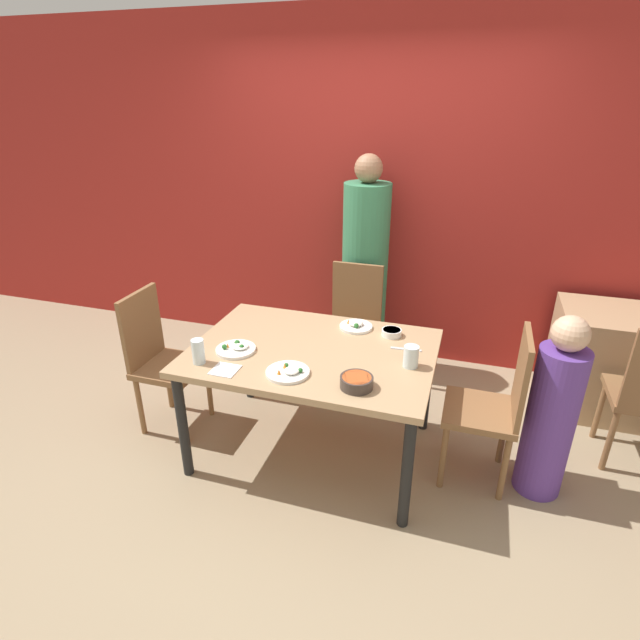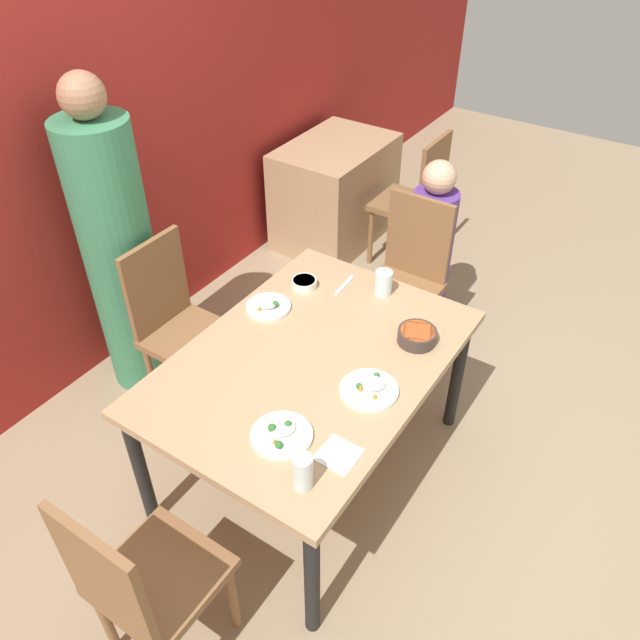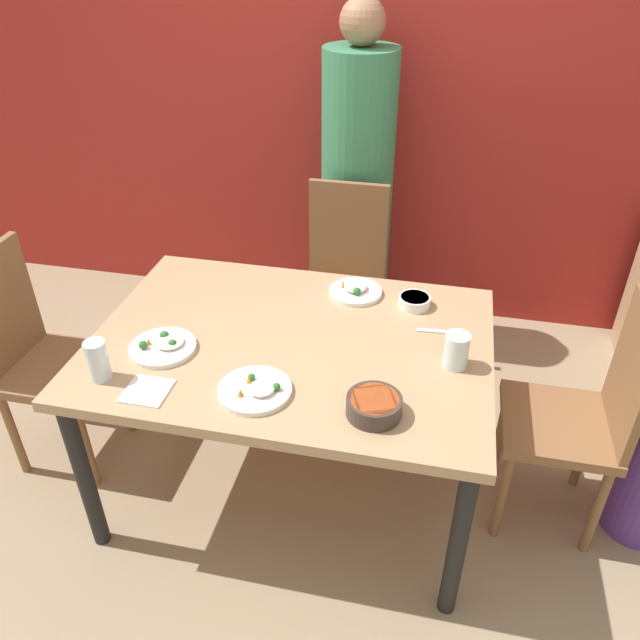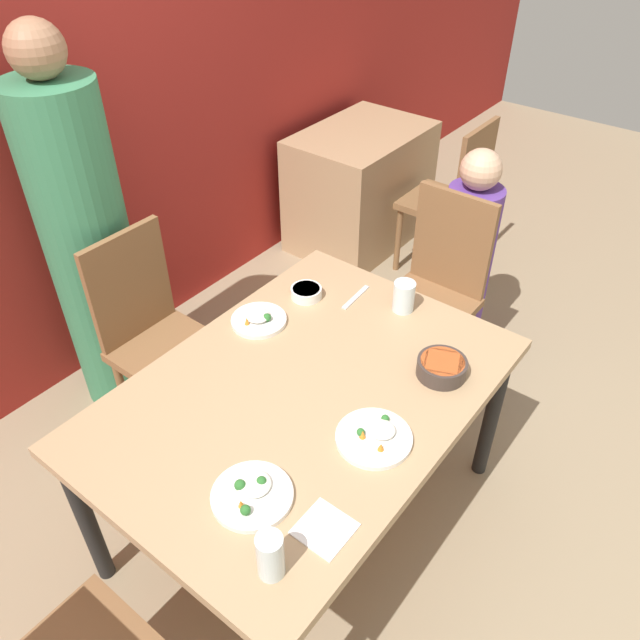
% 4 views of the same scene
% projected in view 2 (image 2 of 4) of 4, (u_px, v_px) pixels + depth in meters
% --- Properties ---
extents(ground_plane, '(10.00, 10.00, 0.00)m').
position_uv_depth(ground_plane, '(312.00, 466.00, 3.11)').
color(ground_plane, '#998466').
extents(wall_back, '(10.00, 0.06, 2.70)m').
position_uv_depth(wall_back, '(44.00, 140.00, 2.92)').
color(wall_back, '#A82823').
rests_on(wall_back, ground_plane).
extents(dining_table, '(1.42, 1.01, 0.73)m').
position_uv_depth(dining_table, '(311.00, 370.00, 2.70)').
color(dining_table, tan).
rests_on(dining_table, ground_plane).
extents(chair_adult_spot, '(0.40, 0.40, 0.96)m').
position_uv_depth(chair_adult_spot, '(178.00, 323.00, 3.18)').
color(chair_adult_spot, brown).
rests_on(chair_adult_spot, ground_plane).
extents(chair_child_spot, '(0.40, 0.40, 0.96)m').
position_uv_depth(chair_child_spot, '(406.00, 276.00, 3.50)').
color(chair_child_spot, brown).
rests_on(chair_child_spot, ground_plane).
extents(chair_empty_left, '(0.40, 0.40, 0.96)m').
position_uv_depth(chair_empty_left, '(142.00, 583.00, 2.09)').
color(chair_empty_left, brown).
rests_on(chair_empty_left, ground_plane).
extents(person_adult, '(0.36, 0.36, 1.71)m').
position_uv_depth(person_adult, '(121.00, 257.00, 3.15)').
color(person_adult, '#387F56').
rests_on(person_adult, ground_plane).
extents(person_child, '(0.26, 0.26, 1.09)m').
position_uv_depth(person_child, '(429.00, 254.00, 3.70)').
color(person_child, '#5B3893').
rests_on(person_child, ground_plane).
extents(bowl_curry, '(0.17, 0.17, 0.06)m').
position_uv_depth(bowl_curry, '(417.00, 336.00, 2.72)').
color(bowl_curry, '#3D332D').
rests_on(bowl_curry, dining_table).
extents(plate_rice_adult, '(0.23, 0.23, 0.05)m').
position_uv_depth(plate_rice_adult, '(282.00, 434.00, 2.31)').
color(plate_rice_adult, white).
rests_on(plate_rice_adult, dining_table).
extents(plate_rice_child, '(0.21, 0.21, 0.05)m').
position_uv_depth(plate_rice_child, '(268.00, 306.00, 2.91)').
color(plate_rice_child, white).
rests_on(plate_rice_child, dining_table).
extents(plate_noodles, '(0.24, 0.24, 0.05)m').
position_uv_depth(plate_noodles, '(370.00, 389.00, 2.49)').
color(plate_noodles, white).
rests_on(plate_noodles, dining_table).
extents(bowl_rice_small, '(0.12, 0.12, 0.04)m').
position_uv_depth(bowl_rice_small, '(304.00, 283.00, 3.04)').
color(bowl_rice_small, white).
rests_on(bowl_rice_small, dining_table).
extents(glass_water_tall, '(0.07, 0.07, 0.14)m').
position_uv_depth(glass_water_tall, '(303.00, 472.00, 2.10)').
color(glass_water_tall, silver).
rests_on(glass_water_tall, dining_table).
extents(glass_water_short, '(0.08, 0.08, 0.12)m').
position_uv_depth(glass_water_short, '(383.00, 283.00, 2.98)').
color(glass_water_short, silver).
rests_on(glass_water_short, dining_table).
extents(napkin_folded, '(0.14, 0.14, 0.01)m').
position_uv_depth(napkin_folded, '(339.00, 455.00, 2.25)').
color(napkin_folded, white).
rests_on(napkin_folded, dining_table).
extents(fork_steel, '(0.18, 0.03, 0.01)m').
position_uv_depth(fork_steel, '(344.00, 285.00, 3.06)').
color(fork_steel, silver).
rests_on(fork_steel, dining_table).
extents(background_table, '(0.88, 0.61, 0.75)m').
position_uv_depth(background_table, '(335.00, 193.00, 4.59)').
color(background_table, tan).
rests_on(background_table, ground_plane).
extents(chair_background, '(0.40, 0.40, 0.96)m').
position_uv_depth(chair_background, '(416.00, 198.00, 4.22)').
color(chair_background, brown).
rests_on(chair_background, ground_plane).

